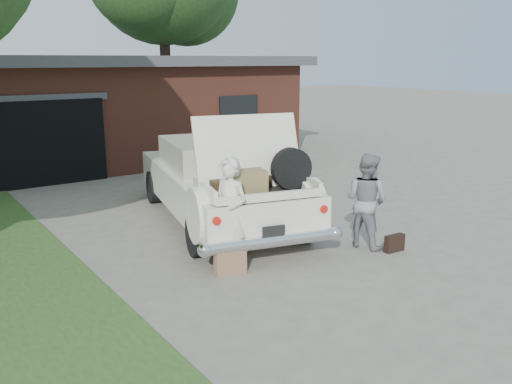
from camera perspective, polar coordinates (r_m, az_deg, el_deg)
ground at (r=8.69m, az=2.29°, el=-7.84°), size 90.00×90.00×0.00m
house at (r=18.89m, az=-16.91°, el=8.57°), size 12.80×7.80×3.30m
sedan at (r=10.89m, az=-3.87°, el=1.18°), size 3.46×6.01×2.29m
woman_left at (r=8.34m, az=-2.77°, el=-2.34°), size 0.59×0.74×1.77m
woman_right at (r=9.55m, az=11.52°, el=-0.88°), size 0.79×0.92×1.65m
suitcase_left at (r=8.34m, az=-2.72°, el=-7.41°), size 0.51×0.23×0.38m
suitcase_right at (r=9.58m, az=14.37°, el=-5.24°), size 0.39×0.14×0.29m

